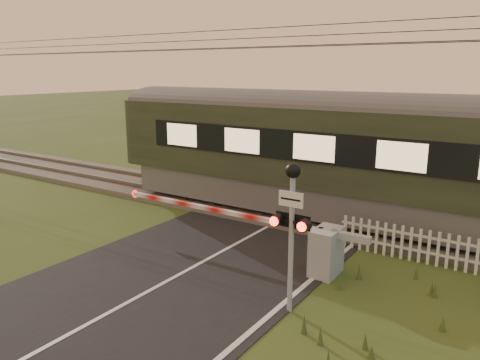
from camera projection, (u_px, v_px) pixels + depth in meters
The scene contains 7 objects.
ground at pixel (161, 286), 10.63m from camera, with size 160.00×160.00×0.00m, color #344A1C.
road at pixel (154, 289), 10.43m from camera, with size 6.00×140.00×0.03m.
track_bed at pixel (292, 212), 15.89m from camera, with size 140.00×3.40×0.39m.
overhead_wires at pixel (297, 39), 14.58m from camera, with size 120.00×0.62×0.62m.
boom_gate at pixel (312, 246), 11.27m from camera, with size 7.49×0.89×1.18m.
crossing_signal at pixel (292, 212), 9.03m from camera, with size 0.78×0.34×3.07m.
picket_fence at pixel (406, 243), 11.98m from camera, with size 3.52×0.07×0.90m.
Camera 1 is at (6.91, -7.17, 4.79)m, focal length 35.00 mm.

